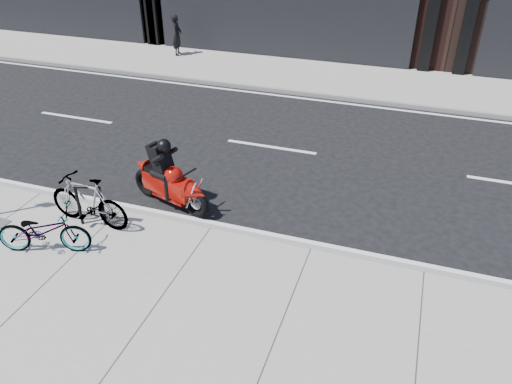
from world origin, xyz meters
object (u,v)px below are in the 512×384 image
(bicycle_rear, at_px, (88,201))
(bicycle_front, at_px, (44,231))
(motorcycle, at_px, (172,181))
(bike_rack, at_px, (90,202))
(pedestrian, at_px, (177,35))

(bicycle_rear, bearing_deg, bicycle_front, -11.11)
(motorcycle, bearing_deg, bike_rack, -115.19)
(pedestrian, bearing_deg, bicycle_front, -176.49)
(bicycle_front, relative_size, bicycle_rear, 0.94)
(bicycle_front, xyz_separation_m, pedestrian, (-3.30, 11.97, 0.33))
(bike_rack, distance_m, motorcycle, 1.67)
(bicycle_rear, bearing_deg, bike_rack, 93.68)
(bike_rack, relative_size, bicycle_front, 0.52)
(bicycle_rear, distance_m, motorcycle, 1.70)
(bike_rack, height_order, motorcycle, motorcycle)
(bicycle_front, height_order, bicycle_rear, bicycle_rear)
(pedestrian, bearing_deg, bike_rack, -173.77)
(bicycle_rear, height_order, pedestrian, pedestrian)
(bicycle_front, xyz_separation_m, bicycle_rear, (0.26, 0.98, 0.09))
(pedestrian, bearing_deg, motorcycle, -166.06)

